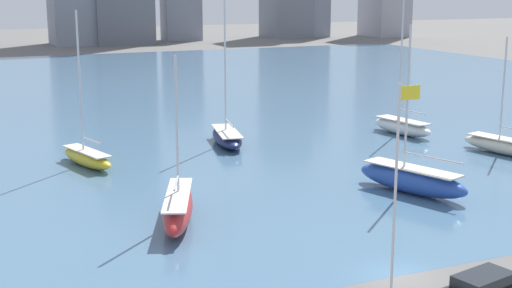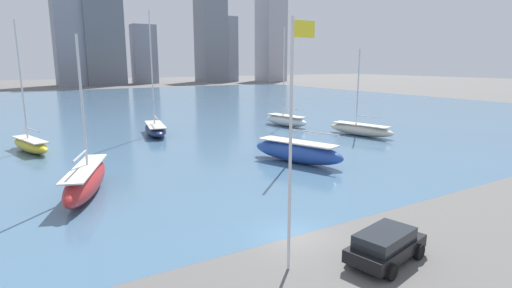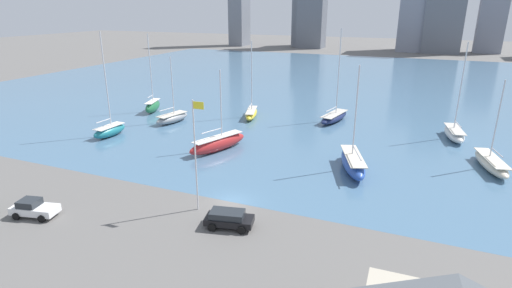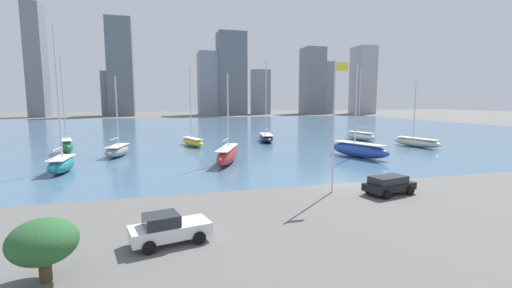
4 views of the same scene
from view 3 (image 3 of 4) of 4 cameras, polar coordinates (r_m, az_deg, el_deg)
ground_plane at (r=42.53m, az=-3.51°, el=-8.27°), size 500.00×500.00×0.00m
harbor_water at (r=106.98m, az=13.31°, el=8.00°), size 180.00×140.00×0.00m
flag_pole at (r=38.96m, az=-8.61°, el=-1.18°), size 1.24×0.14×11.36m
distant_city_skyline at (r=203.14m, az=26.45°, el=17.50°), size 191.98×24.28×54.82m
sailboat_cream at (r=58.45m, az=30.55°, el=-2.33°), size 4.30×9.69×11.22m
sailboat_blue at (r=51.16m, az=13.66°, el=-2.60°), size 5.56×10.10×13.06m
sailboat_white at (r=69.16m, az=26.46°, el=1.42°), size 3.69×8.55×14.66m
sailboat_green at (r=80.66m, az=-14.54°, el=5.32°), size 3.49×6.53×14.82m
sailboat_teal at (r=67.26m, az=-20.19°, el=1.90°), size 2.42×6.42×16.09m
sailboat_navy at (r=73.04m, az=11.11°, el=3.87°), size 4.38×9.80×16.12m
sailboat_red at (r=56.96m, az=-5.45°, el=0.12°), size 5.40×10.12×11.43m
sailboat_yellow at (r=74.24m, az=-0.67°, el=4.48°), size 4.17×8.49×13.84m
sailboat_gray at (r=72.29m, az=-11.89°, el=3.69°), size 3.72×7.50×11.51m
parked_wagon_black at (r=37.74m, az=-3.94°, el=-10.54°), size 4.80×3.04×1.60m
parked_pickup_white at (r=45.03m, az=-29.17°, el=-8.00°), size 4.71×2.91×1.73m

